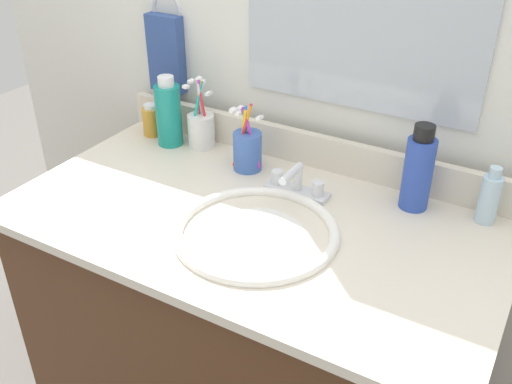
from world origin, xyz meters
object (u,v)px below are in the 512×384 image
at_px(bottle_shampoo_blue, 418,171).
at_px(bottle_oil_amber, 151,121).
at_px(cup_blue_plastic, 247,149).
at_px(cup_white_ceramic, 201,128).
at_px(hand_towel, 166,54).
at_px(bottle_mouthwash_teal, 169,114).
at_px(faucet, 296,184).
at_px(bottle_gel_clear, 489,198).

bearing_deg(bottle_shampoo_blue, bottle_oil_amber, 179.63).
bearing_deg(cup_blue_plastic, cup_white_ceramic, 164.08).
bearing_deg(hand_towel, bottle_mouthwash_teal, -53.96).
distance_m(bottle_mouthwash_teal, bottle_shampoo_blue, 0.70).
bearing_deg(hand_towel, cup_white_ceramic, -24.57).
distance_m(hand_towel, bottle_mouthwash_teal, 0.18).
xyz_separation_m(hand_towel, cup_white_ceramic, (0.16, -0.07, -0.17)).
distance_m(faucet, bottle_shampoo_blue, 0.29).
relative_size(hand_towel, bottle_mouthwash_teal, 1.10).
bearing_deg(hand_towel, bottle_gel_clear, -4.30).
bearing_deg(bottle_shampoo_blue, cup_white_ceramic, 178.45).
distance_m(bottle_oil_amber, bottle_mouthwash_teal, 0.10).
bearing_deg(bottle_oil_amber, cup_white_ceramic, 3.97).
relative_size(bottle_gel_clear, cup_blue_plastic, 0.75).
height_order(faucet, bottle_oil_amber, bottle_oil_amber).
bearing_deg(bottle_shampoo_blue, faucet, -161.25).
relative_size(hand_towel, cup_white_ceramic, 1.11).
relative_size(faucet, bottle_oil_amber, 1.68).
height_order(bottle_oil_amber, bottle_mouthwash_teal, bottle_mouthwash_teal).
height_order(hand_towel, cup_blue_plastic, hand_towel).
xyz_separation_m(hand_towel, bottle_oil_amber, (-0.00, -0.09, -0.18)).
height_order(bottle_gel_clear, cup_blue_plastic, cup_blue_plastic).
xyz_separation_m(bottle_gel_clear, cup_blue_plastic, (-0.59, -0.06, -0.00)).
bearing_deg(bottle_oil_amber, hand_towel, 86.73).
height_order(hand_towel, bottle_gel_clear, hand_towel).
bearing_deg(cup_white_ceramic, bottle_gel_clear, 0.30).
bearing_deg(bottle_mouthwash_teal, cup_white_ceramic, 20.45).
xyz_separation_m(faucet, bottle_shampoo_blue, (0.26, 0.09, 0.07)).
relative_size(faucet, cup_blue_plastic, 0.88).
bearing_deg(hand_towel, bottle_oil_amber, -93.27).
height_order(faucet, cup_white_ceramic, cup_white_ceramic).
bearing_deg(faucet, hand_towel, 160.65).
bearing_deg(bottle_mouthwash_teal, bottle_oil_amber, 166.18).
bearing_deg(bottle_gel_clear, faucet, -165.40).
bearing_deg(bottle_mouthwash_teal, faucet, -9.63).
distance_m(bottle_gel_clear, cup_blue_plastic, 0.59).
distance_m(hand_towel, bottle_gel_clear, 0.95).
relative_size(bottle_oil_amber, bottle_mouthwash_teal, 0.48).
bearing_deg(cup_white_ceramic, bottle_oil_amber, -176.03).
xyz_separation_m(bottle_oil_amber, bottle_gel_clear, (0.94, 0.02, 0.02)).
distance_m(hand_towel, faucet, 0.58).
height_order(bottle_shampoo_blue, cup_white_ceramic, bottle_shampoo_blue).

